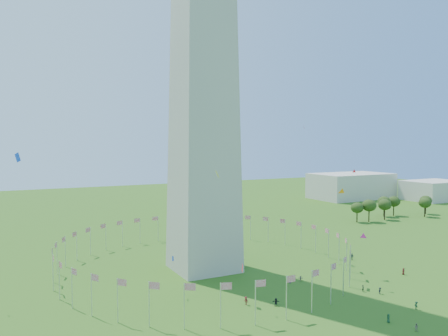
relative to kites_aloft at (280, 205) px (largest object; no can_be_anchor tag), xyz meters
The scene contains 6 objects.
flag_ring 32.47m from the kites_aloft, 105.31° to the left, with size 80.24×80.24×9.00m.
gov_building_east_a 191.33m from the kites_aloft, 41.63° to the left, with size 50.00×30.00×16.00m, color beige.
gov_building_east_b 207.29m from the kites_aloft, 27.92° to the left, with size 35.00×25.00×12.00m, color beige.
crowd 27.09m from the kites_aloft, 79.97° to the right, with size 94.20×75.13×2.03m.
kites_aloft is the anchor object (origin of this frame).
tree_line_east 124.41m from the kites_aloft, 30.19° to the left, with size 52.88×15.46×10.01m.
Camera 1 is at (-50.73, -60.94, 35.88)m, focal length 35.00 mm.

